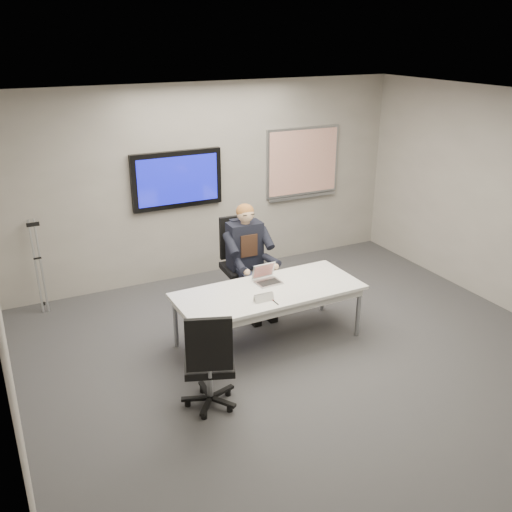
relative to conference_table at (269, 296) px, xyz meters
name	(u,v)px	position (x,y,z in m)	size (l,w,h in m)	color
floor	(316,367)	(0.20, -0.74, -0.59)	(6.00, 6.00, 0.02)	#353437
ceiling	(327,106)	(0.20, -0.74, 2.21)	(6.00, 6.00, 0.02)	silver
wall_back	(209,182)	(0.20, 2.26, 0.81)	(6.00, 0.02, 2.80)	gray
conference_table	(269,296)	(0.00, 0.00, 0.00)	(2.19, 0.95, 0.67)	white
tv_display	(177,180)	(-0.30, 2.21, 0.91)	(1.30, 0.09, 0.80)	black
whiteboard	(303,163)	(1.75, 2.23, 0.94)	(1.25, 0.08, 1.10)	#92959A
office_chair_far	(242,278)	(0.16, 1.07, -0.23)	(0.59, 0.59, 1.17)	black
office_chair_near	(210,378)	(-1.10, -0.89, -0.26)	(0.65, 0.65, 1.07)	black
seated_person	(251,271)	(0.16, 0.80, -0.02)	(0.44, 0.76, 1.42)	#202435
crutch	(38,264)	(-2.27, 2.07, 0.04)	(0.17, 0.31, 1.27)	#ADB0B5
laptop	(266,278)	(0.08, 0.21, 0.13)	(0.31, 0.29, 0.21)	#B2B2B5
name_tent	(264,297)	(-0.18, -0.23, 0.12)	(0.23, 0.06, 0.09)	silver
pen	(275,302)	(-0.09, -0.32, 0.08)	(0.01, 0.01, 0.14)	black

